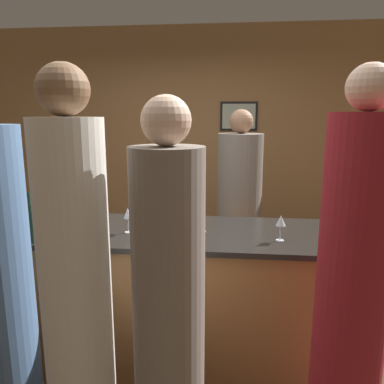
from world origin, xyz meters
TOP-DOWN VIEW (x-y plane):
  - ground_plane at (0.00, 0.00)m, footprint 14.00×14.00m
  - back_wall at (0.00, 2.19)m, footprint 8.00×0.08m
  - bar_counter at (0.00, 0.00)m, footprint 2.60×0.79m
  - bartender at (0.58, 0.86)m, footprint 0.40×0.40m
  - guest_0 at (0.22, -0.85)m, footprint 0.34×0.34m
  - guest_1 at (1.04, -0.85)m, footprint 0.31×0.31m
  - guest_3 at (-0.22, -0.87)m, footprint 0.33×0.33m
  - wine_bottle_0 at (-0.73, -0.34)m, footprint 0.08×0.08m
  - wine_glass_0 at (-0.46, -0.15)m, footprint 0.08×0.08m
  - wine_glass_1 at (-0.93, -0.08)m, footprint 0.06×0.06m
  - wine_glass_2 at (-0.18, -0.09)m, footprint 0.06×0.06m
  - wine_glass_3 at (0.81, -0.15)m, footprint 0.06×0.06m
  - wine_glass_4 at (-0.76, -0.21)m, footprint 0.08×0.08m
  - wine_glass_5 at (-0.97, -0.16)m, footprint 0.08×0.08m
  - wine_glass_6 at (0.33, -0.34)m, footprint 0.07×0.07m

SIDE VIEW (x-z plane):
  - ground_plane at x=0.00m, z-range 0.00..0.00m
  - bar_counter at x=0.00m, z-range 0.00..0.99m
  - bartender at x=0.58m, z-range -0.07..1.74m
  - guest_0 at x=0.22m, z-range -0.06..1.78m
  - guest_1 at x=1.04m, z-range -0.06..1.90m
  - guest_3 at x=-0.22m, z-range -0.06..1.92m
  - wine_glass_4 at x=-0.76m, z-range 1.02..1.17m
  - wine_glass_0 at x=-0.46m, z-range 1.02..1.18m
  - wine_glass_5 at x=-0.97m, z-range 1.02..1.18m
  - wine_glass_3 at x=0.81m, z-range 1.03..1.19m
  - wine_glass_6 at x=0.33m, z-range 1.03..1.19m
  - wine_bottle_0 at x=-0.73m, z-range 0.95..1.27m
  - wine_glass_2 at x=-0.18m, z-range 1.03..1.20m
  - wine_glass_1 at x=-0.93m, z-range 1.03..1.20m
  - back_wall at x=0.00m, z-range 0.00..2.80m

